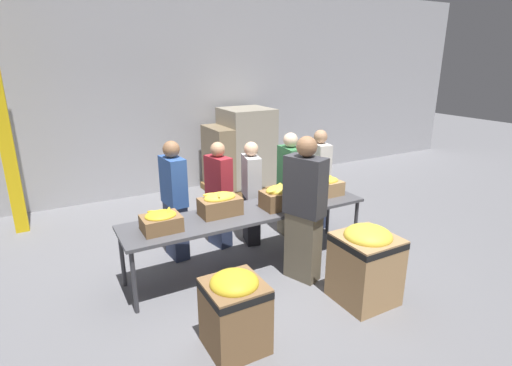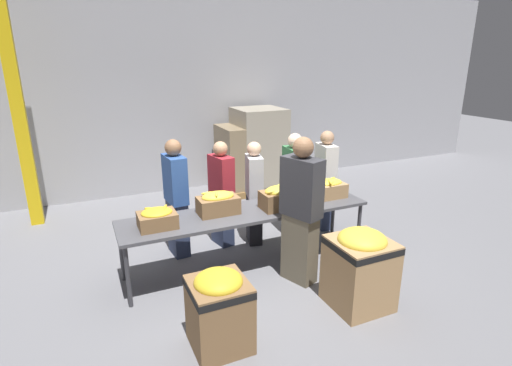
{
  "view_description": "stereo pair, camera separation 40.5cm",
  "coord_description": "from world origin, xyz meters",
  "px_view_note": "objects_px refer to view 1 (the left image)",
  "views": [
    {
      "loc": [
        -2.19,
        -4.14,
        2.63
      ],
      "look_at": [
        0.19,
        0.17,
        1.07
      ],
      "focal_mm": 28.0,
      "sensor_mm": 36.0,
      "label": 1
    },
    {
      "loc": [
        -1.83,
        -4.32,
        2.63
      ],
      "look_at": [
        0.19,
        0.17,
        1.07
      ],
      "focal_mm": 28.0,
      "sensor_mm": 36.0,
      "label": 2
    }
  ],
  "objects_px": {
    "sorting_table": "(249,215)",
    "volunteer_3": "(304,211)",
    "banana_box_2": "(280,196)",
    "volunteer_2": "(251,194)",
    "pallet_stack_0": "(247,150)",
    "volunteer_5": "(175,201)",
    "volunteer_4": "(318,179)",
    "donation_bin_0": "(235,309)",
    "pallet_stack_1": "(232,160)",
    "donation_bin_1": "(366,262)",
    "volunteer_1": "(289,186)",
    "banana_box_3": "(326,186)",
    "volunteer_0": "(219,195)",
    "banana_box_1": "(220,204)",
    "banana_box_0": "(161,221)"
  },
  "relations": [
    {
      "from": "banana_box_2",
      "to": "volunteer_1",
      "type": "xyz_separation_m",
      "value": [
        0.58,
        0.65,
        -0.13
      ]
    },
    {
      "from": "banana_box_0",
      "to": "pallet_stack_1",
      "type": "height_order",
      "value": "pallet_stack_1"
    },
    {
      "from": "sorting_table",
      "to": "volunteer_5",
      "type": "xyz_separation_m",
      "value": [
        -0.74,
        0.71,
        0.08
      ]
    },
    {
      "from": "volunteer_0",
      "to": "pallet_stack_1",
      "type": "relative_size",
      "value": 1.14
    },
    {
      "from": "volunteer_2",
      "to": "volunteer_5",
      "type": "height_order",
      "value": "volunteer_5"
    },
    {
      "from": "banana_box_0",
      "to": "volunteer_5",
      "type": "height_order",
      "value": "volunteer_5"
    },
    {
      "from": "volunteer_2",
      "to": "volunteer_3",
      "type": "height_order",
      "value": "volunteer_3"
    },
    {
      "from": "donation_bin_1",
      "to": "pallet_stack_0",
      "type": "bearing_deg",
      "value": 80.23
    },
    {
      "from": "sorting_table",
      "to": "volunteer_1",
      "type": "bearing_deg",
      "value": 30.06
    },
    {
      "from": "donation_bin_0",
      "to": "donation_bin_1",
      "type": "height_order",
      "value": "donation_bin_1"
    },
    {
      "from": "volunteer_3",
      "to": "donation_bin_0",
      "type": "distance_m",
      "value": 1.54
    },
    {
      "from": "volunteer_5",
      "to": "banana_box_1",
      "type": "bearing_deg",
      "value": 25.17
    },
    {
      "from": "banana_box_3",
      "to": "volunteer_5",
      "type": "distance_m",
      "value": 2.09
    },
    {
      "from": "pallet_stack_0",
      "to": "pallet_stack_1",
      "type": "xyz_separation_m",
      "value": [
        -0.34,
        0.0,
        -0.16
      ]
    },
    {
      "from": "banana_box_2",
      "to": "volunteer_0",
      "type": "relative_size",
      "value": 0.31
    },
    {
      "from": "banana_box_0",
      "to": "pallet_stack_1",
      "type": "distance_m",
      "value": 3.71
    },
    {
      "from": "volunteer_5",
      "to": "volunteer_2",
      "type": "bearing_deg",
      "value": 80.7
    },
    {
      "from": "banana_box_1",
      "to": "volunteer_2",
      "type": "distance_m",
      "value": 0.94
    },
    {
      "from": "volunteer_0",
      "to": "banana_box_1",
      "type": "bearing_deg",
      "value": -34.42
    },
    {
      "from": "volunteer_4",
      "to": "donation_bin_1",
      "type": "distance_m",
      "value": 2.14
    },
    {
      "from": "banana_box_3",
      "to": "donation_bin_1",
      "type": "relative_size",
      "value": 0.47
    },
    {
      "from": "banana_box_2",
      "to": "volunteer_2",
      "type": "height_order",
      "value": "volunteer_2"
    },
    {
      "from": "volunteer_5",
      "to": "donation_bin_1",
      "type": "distance_m",
      "value": 2.53
    },
    {
      "from": "volunteer_1",
      "to": "donation_bin_1",
      "type": "distance_m",
      "value": 1.91
    },
    {
      "from": "sorting_table",
      "to": "volunteer_2",
      "type": "distance_m",
      "value": 0.73
    },
    {
      "from": "volunteer_4",
      "to": "pallet_stack_0",
      "type": "bearing_deg",
      "value": -167.85
    },
    {
      "from": "volunteer_5",
      "to": "pallet_stack_1",
      "type": "relative_size",
      "value": 1.21
    },
    {
      "from": "volunteer_0",
      "to": "volunteer_5",
      "type": "distance_m",
      "value": 0.67
    },
    {
      "from": "volunteer_1",
      "to": "donation_bin_1",
      "type": "bearing_deg",
      "value": -2.64
    },
    {
      "from": "sorting_table",
      "to": "volunteer_3",
      "type": "height_order",
      "value": "volunteer_3"
    },
    {
      "from": "volunteer_3",
      "to": "volunteer_4",
      "type": "bearing_deg",
      "value": -64.13
    },
    {
      "from": "volunteer_1",
      "to": "donation_bin_0",
      "type": "height_order",
      "value": "volunteer_1"
    },
    {
      "from": "volunteer_4",
      "to": "volunteer_5",
      "type": "xyz_separation_m",
      "value": [
        -2.33,
        0.06,
        0.03
      ]
    },
    {
      "from": "pallet_stack_0",
      "to": "volunteer_5",
      "type": "bearing_deg",
      "value": -135.62
    },
    {
      "from": "volunteer_5",
      "to": "donation_bin_1",
      "type": "relative_size",
      "value": 1.81
    },
    {
      "from": "volunteer_2",
      "to": "volunteer_4",
      "type": "relative_size",
      "value": 0.96
    },
    {
      "from": "donation_bin_0",
      "to": "pallet_stack_1",
      "type": "relative_size",
      "value": 0.59
    },
    {
      "from": "volunteer_3",
      "to": "volunteer_4",
      "type": "height_order",
      "value": "volunteer_3"
    },
    {
      "from": "volunteer_2",
      "to": "volunteer_4",
      "type": "xyz_separation_m",
      "value": [
        1.22,
        0.03,
        0.03
      ]
    },
    {
      "from": "volunteer_1",
      "to": "volunteer_2",
      "type": "bearing_deg",
      "value": -90.71
    },
    {
      "from": "banana_box_2",
      "to": "volunteer_4",
      "type": "height_order",
      "value": "volunteer_4"
    },
    {
      "from": "banana_box_1",
      "to": "banana_box_2",
      "type": "relative_size",
      "value": 1.06
    },
    {
      "from": "banana_box_2",
      "to": "donation_bin_0",
      "type": "xyz_separation_m",
      "value": [
        -1.25,
        -1.21,
        -0.51
      ]
    },
    {
      "from": "donation_bin_1",
      "to": "banana_box_3",
      "type": "bearing_deg",
      "value": 70.12
    },
    {
      "from": "banana_box_1",
      "to": "donation_bin_0",
      "type": "relative_size",
      "value": 0.64
    },
    {
      "from": "banana_box_2",
      "to": "volunteer_3",
      "type": "bearing_deg",
      "value": -86.5
    },
    {
      "from": "volunteer_2",
      "to": "pallet_stack_0",
      "type": "bearing_deg",
      "value": 168.16
    },
    {
      "from": "banana_box_0",
      "to": "volunteer_0",
      "type": "xyz_separation_m",
      "value": [
        1.06,
        0.81,
        -0.13
      ]
    },
    {
      "from": "banana_box_3",
      "to": "volunteer_3",
      "type": "distance_m",
      "value": 1.0
    },
    {
      "from": "volunteer_0",
      "to": "volunteer_3",
      "type": "relative_size",
      "value": 0.86
    }
  ]
}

